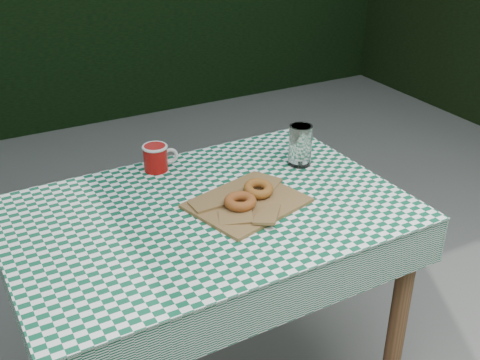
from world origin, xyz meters
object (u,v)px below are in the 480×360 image
paper_bag (247,202)px  coffee_mug (156,158)px  drinking_glass (300,145)px  table (210,307)px

paper_bag → coffee_mug: (-0.16, 0.35, 0.04)m
paper_bag → drinking_glass: drinking_glass is taller
table → paper_bag: (0.12, -0.04, 0.39)m
coffee_mug → drinking_glass: (0.46, -0.19, 0.03)m
table → paper_bag: bearing=-18.1°
coffee_mug → drinking_glass: bearing=-14.0°
paper_bag → coffee_mug: bearing=114.3°
table → paper_bag: size_ratio=3.60×
coffee_mug → paper_bag: bearing=-56.9°
table → coffee_mug: size_ratio=7.28×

